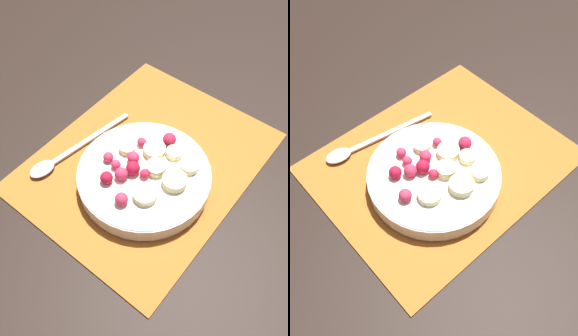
{
  "view_description": "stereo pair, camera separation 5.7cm",
  "coord_description": "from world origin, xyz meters",
  "views": [
    {
      "loc": [
        0.31,
        0.24,
        0.51
      ],
      "look_at": [
        0.04,
        0.02,
        0.04
      ],
      "focal_mm": 40.0,
      "sensor_mm": 36.0,
      "label": 1
    },
    {
      "loc": [
        0.27,
        0.28,
        0.51
      ],
      "look_at": [
        0.04,
        0.02,
        0.04
      ],
      "focal_mm": 40.0,
      "sensor_mm": 36.0,
      "label": 2
    }
  ],
  "objects": [
    {
      "name": "ground_plane",
      "position": [
        0.0,
        0.0,
        0.0
      ],
      "size": [
        3.0,
        3.0,
        0.0
      ],
      "primitive_type": "plane",
      "color": "black"
    },
    {
      "name": "placemat",
      "position": [
        0.0,
        0.0,
        0.0
      ],
      "size": [
        0.4,
        0.32,
        0.01
      ],
      "color": "#B26023",
      "rests_on": "ground_plane"
    },
    {
      "name": "fruit_bowl",
      "position": [
        0.04,
        0.02,
        0.03
      ],
      "size": [
        0.21,
        0.21,
        0.05
      ],
      "color": "silver",
      "rests_on": "placemat"
    },
    {
      "name": "spoon",
      "position": [
        0.09,
        -0.12,
        0.01
      ],
      "size": [
        0.21,
        0.05,
        0.01
      ],
      "rotation": [
        0.0,
        0.0,
        6.12
      ],
      "color": "#B2B2B7",
      "rests_on": "placemat"
    }
  ]
}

